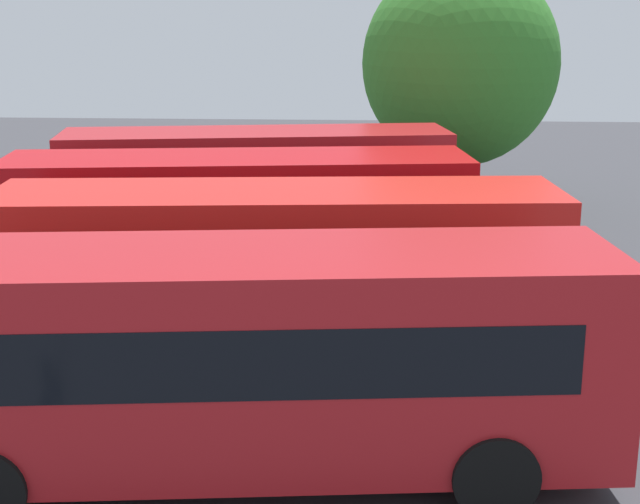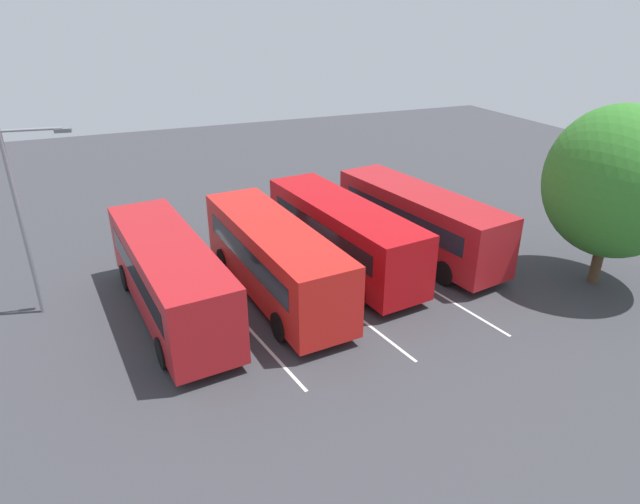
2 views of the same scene
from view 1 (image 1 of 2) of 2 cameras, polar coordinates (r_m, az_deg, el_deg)
The scene contains 9 objects.
ground_plane at distance 18.25m, azimuth -4.33°, elevation -4.66°, with size 69.17×69.17×0.00m, color #38383D.
bus_far_left at distance 23.44m, azimuth -4.01°, elevation 4.13°, with size 9.93×3.98×3.11m.
bus_center_left at distance 19.52m, azimuth -5.13°, elevation 1.92°, with size 9.90×3.68×3.11m.
bus_center_right at distance 15.92m, azimuth -2.72°, elevation -1.02°, with size 9.86×3.34×3.11m.
bus_far_right at distance 12.05m, azimuth -4.93°, elevation -6.39°, with size 9.88×3.52×3.11m.
depot_tree at distance 28.54m, azimuth 8.67°, elevation 11.45°, with size 5.90×5.31×7.57m.
lane_stripe_outer_left at distance 22.00m, azimuth -2.94°, elevation -1.19°, with size 14.12×0.12×0.01m, color silver.
lane_stripe_inner_left at distance 18.25m, azimuth -4.33°, elevation -4.65°, with size 14.12×0.12×0.01m, color silver.
lane_stripe_inner_right at distance 14.61m, azimuth -6.47°, elevation -9.85°, with size 14.12×0.12×0.01m, color silver.
Camera 1 is at (-2.44, 17.03, 6.10)m, focal length 51.75 mm.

